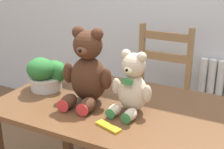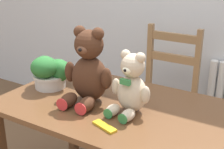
% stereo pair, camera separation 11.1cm
% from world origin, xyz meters
% --- Properties ---
extents(dining_table, '(1.36, 0.77, 0.73)m').
position_xyz_m(dining_table, '(0.00, 0.38, 0.62)').
color(dining_table, brown).
rests_on(dining_table, ground_plane).
extents(wooden_chair_behind, '(0.42, 0.42, 1.00)m').
position_xyz_m(wooden_chair_behind, '(-0.05, 1.10, 0.48)').
color(wooden_chair_behind, '#997047').
rests_on(wooden_chair_behind, ground_plane).
extents(teddy_bear_left, '(0.29, 0.29, 0.41)m').
position_xyz_m(teddy_bear_left, '(-0.21, 0.36, 0.91)').
color(teddy_bear_left, '#472819').
rests_on(teddy_bear_left, dining_table).
extents(teddy_bear_right, '(0.23, 0.23, 0.32)m').
position_xyz_m(teddy_bear_right, '(0.06, 0.36, 0.87)').
color(teddy_bear_right, beige).
rests_on(teddy_bear_right, dining_table).
extents(potted_plant, '(0.25, 0.24, 0.20)m').
position_xyz_m(potted_plant, '(-0.52, 0.39, 0.83)').
color(potted_plant, beige).
rests_on(potted_plant, dining_table).
extents(chocolate_bar, '(0.14, 0.08, 0.01)m').
position_xyz_m(chocolate_bar, '(0.03, 0.15, 0.73)').
color(chocolate_bar, gold).
rests_on(chocolate_bar, dining_table).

